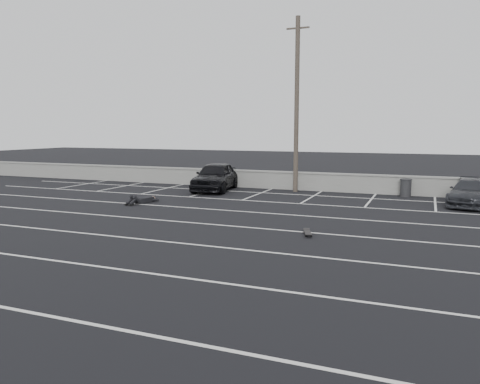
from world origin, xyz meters
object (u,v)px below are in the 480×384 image
at_px(car_left, 215,176).
at_px(car_right, 471,192).
at_px(utility_pole, 297,105).
at_px(person, 146,197).
at_px(trash_bin, 406,188).
at_px(skateboard, 308,233).

height_order(car_left, car_right, car_left).
relative_size(car_right, utility_pole, 0.44).
bearing_deg(person, utility_pole, 57.83).
xyz_separation_m(utility_pole, trash_bin, (5.94, 0.21, -4.41)).
xyz_separation_m(car_right, person, (-14.58, -4.93, -0.37)).
height_order(car_right, person, car_right).
bearing_deg(car_right, skateboard, -111.53).
bearing_deg(car_right, car_left, -171.55).
relative_size(utility_pole, skateboard, 11.25).
bearing_deg(trash_bin, car_left, -172.28).
xyz_separation_m(car_right, utility_pole, (-8.88, 1.67, 4.28)).
height_order(car_left, utility_pole, utility_pole).
bearing_deg(utility_pole, skateboard, -72.59).
relative_size(utility_pole, trash_bin, 10.25).
relative_size(car_right, trash_bin, 4.47).
distance_m(car_left, car_right, 13.37).
relative_size(car_left, car_right, 1.14).
height_order(trash_bin, skateboard, trash_bin).
distance_m(utility_pole, person, 9.87).
xyz_separation_m(car_left, trash_bin, (10.41, 1.41, -0.34)).
bearing_deg(car_left, utility_pole, 5.94).
bearing_deg(car_right, person, -150.85).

